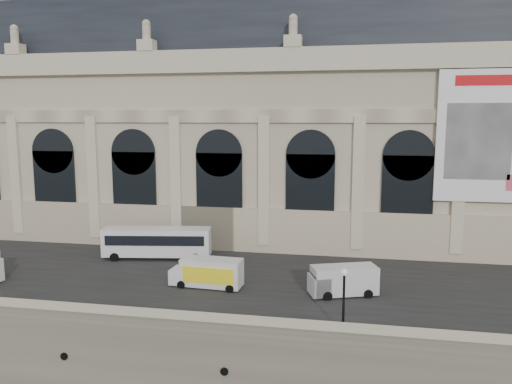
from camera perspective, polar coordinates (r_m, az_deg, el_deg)
quay at (r=69.07m, az=1.92°, el=-6.50°), size 160.00×70.00×6.00m
street at (r=48.38m, az=-1.87°, el=-9.30°), size 160.00×24.00×0.06m
parapet at (r=36.02m, az=-6.62°, el=-14.72°), size 160.00×1.40×1.21m
museum at (r=63.90m, az=-3.93°, el=7.46°), size 69.00×18.70×29.10m
bus_left at (r=53.86m, az=-11.27°, el=-5.59°), size 11.53×4.09×3.33m
van_c at (r=42.95m, az=9.59°, el=-9.97°), size 6.01×3.86×2.50m
box_truck at (r=44.60m, az=-5.53°, el=-9.17°), size 6.50×2.61×2.57m
lamp_right at (r=35.48m, az=9.98°, el=-12.24°), size 0.47×0.47×4.61m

